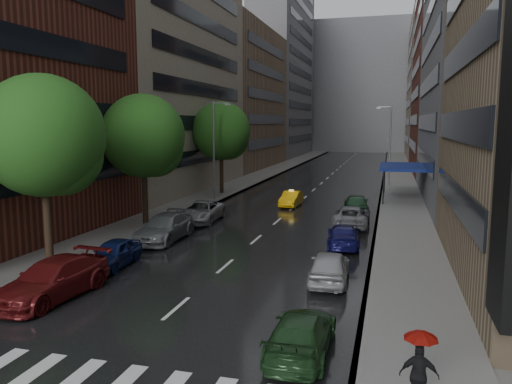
% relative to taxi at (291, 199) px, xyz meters
% --- Properties ---
extents(ground, '(220.00, 220.00, 0.00)m').
position_rel_taxi_xyz_m(ground, '(0.30, -28.90, -0.65)').
color(ground, gray).
rests_on(ground, ground).
extents(road, '(14.00, 140.00, 0.01)m').
position_rel_taxi_xyz_m(road, '(0.30, 21.10, -0.65)').
color(road, black).
rests_on(road, ground).
extents(sidewalk_left, '(4.00, 140.00, 0.15)m').
position_rel_taxi_xyz_m(sidewalk_left, '(-8.70, 21.10, -0.58)').
color(sidewalk_left, gray).
rests_on(sidewalk_left, ground).
extents(sidewalk_right, '(4.00, 140.00, 0.15)m').
position_rel_taxi_xyz_m(sidewalk_right, '(9.30, 21.10, -0.58)').
color(sidewalk_right, gray).
rests_on(sidewalk_right, ground).
extents(buildings_left, '(8.00, 108.00, 38.00)m').
position_rel_taxi_xyz_m(buildings_left, '(-14.70, 29.89, 15.33)').
color(buildings_left, maroon).
rests_on(buildings_left, ground).
extents(buildings_right, '(8.05, 109.10, 36.00)m').
position_rel_taxi_xyz_m(buildings_right, '(15.30, 27.80, 14.38)').
color(buildings_right, '#937A5B').
rests_on(buildings_right, ground).
extents(building_far, '(40.00, 14.00, 32.00)m').
position_rel_taxi_xyz_m(building_far, '(0.30, 89.10, 15.35)').
color(building_far, slate).
rests_on(building_far, ground).
extents(tree_near, '(6.03, 6.03, 9.61)m').
position_rel_taxi_xyz_m(tree_near, '(-8.30, -21.18, 5.92)').
color(tree_near, '#382619').
rests_on(tree_near, ground).
extents(tree_mid, '(5.78, 5.78, 9.21)m').
position_rel_taxi_xyz_m(tree_mid, '(-8.30, -10.89, 5.65)').
color(tree_mid, '#382619').
rests_on(tree_mid, ground).
extents(tree_far, '(5.86, 5.86, 9.34)m').
position_rel_taxi_xyz_m(tree_far, '(-8.30, 5.50, 5.74)').
color(tree_far, '#382619').
rests_on(tree_far, ground).
extents(taxi, '(1.54, 4.03, 1.31)m').
position_rel_taxi_xyz_m(taxi, '(0.00, 0.00, 0.00)').
color(taxi, '#EDAC0C').
rests_on(taxi, ground).
extents(parked_cars_left, '(2.79, 22.31, 1.61)m').
position_rel_taxi_xyz_m(parked_cars_left, '(-5.10, -16.64, 0.12)').
color(parked_cars_left, maroon).
rests_on(parked_cars_left, ground).
extents(parked_cars_right, '(2.50, 29.97, 1.61)m').
position_rel_taxi_xyz_m(parked_cars_right, '(5.70, -12.72, 0.07)').
color(parked_cars_right, '#1D401D').
rests_on(parked_cars_right, ground).
extents(ped_red_umbrella, '(0.97, 0.82, 2.01)m').
position_rel_taxi_xyz_m(ped_red_umbrella, '(9.10, -29.83, 0.67)').
color(ped_red_umbrella, black).
rests_on(ped_red_umbrella, sidewalk_right).
extents(street_lamp_left, '(1.74, 0.22, 9.00)m').
position_rel_taxi_xyz_m(street_lamp_left, '(-7.42, 1.10, 4.23)').
color(street_lamp_left, gray).
rests_on(street_lamp_left, sidewalk_left).
extents(street_lamp_right, '(1.74, 0.22, 9.00)m').
position_rel_taxi_xyz_m(street_lamp_right, '(8.02, 16.10, 4.23)').
color(street_lamp_right, gray).
rests_on(street_lamp_right, sidewalk_right).
extents(awning, '(4.00, 8.00, 3.12)m').
position_rel_taxi_xyz_m(awning, '(9.29, 6.10, 2.48)').
color(awning, navy).
rests_on(awning, sidewalk_right).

